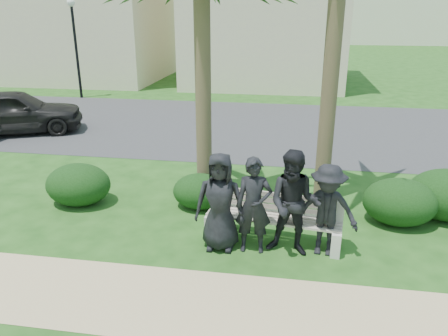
{
  "coord_description": "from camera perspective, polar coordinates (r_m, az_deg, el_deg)",
  "views": [
    {
      "loc": [
        0.68,
        -6.71,
        3.85
      ],
      "look_at": [
        -0.56,
        1.0,
        1.0
      ],
      "focal_mm": 35.0,
      "sensor_mm": 36.0,
      "label": 1
    }
  ],
  "objects": [
    {
      "name": "street_lamp",
      "position": [
        21.08,
        -18.98,
        16.59
      ],
      "size": [
        0.36,
        0.36,
        4.29
      ],
      "color": "black",
      "rests_on": "ground"
    },
    {
      "name": "park_bench",
      "position": [
        7.69,
        6.4,
        -6.99
      ],
      "size": [
        2.4,
        0.84,
        0.82
      ],
      "rotation": [
        0.0,
        0.0,
        -0.13
      ],
      "color": "#9E9184",
      "rests_on": "ground"
    },
    {
      "name": "hedge_f",
      "position": [
        9.49,
        27.18,
        -2.97
      ],
      "size": [
        1.52,
        1.26,
        0.99
      ],
      "primitive_type": "ellipsoid",
      "color": "black",
      "rests_on": "ground"
    },
    {
      "name": "man_a",
      "position": [
        7.23,
        -0.52,
        -4.47
      ],
      "size": [
        0.84,
        0.55,
        1.69
      ],
      "primitive_type": "imported",
      "rotation": [
        0.0,
        0.0,
        0.02
      ],
      "color": "black",
      "rests_on": "ground"
    },
    {
      "name": "footpath",
      "position": [
        6.27,
        1.06,
        -17.8
      ],
      "size": [
        30.0,
        1.6,
        0.01
      ],
      "primitive_type": "cube",
      "color": "tan",
      "rests_on": "ground"
    },
    {
      "name": "stucco_bldg_right",
      "position": [
        24.76,
        5.62,
        19.56
      ],
      "size": [
        8.4,
        8.4,
        7.3
      ],
      "color": "beige",
      "rests_on": "ground"
    },
    {
      "name": "asphalt_street",
      "position": [
        15.22,
        6.34,
        5.3
      ],
      "size": [
        160.0,
        8.0,
        0.01
      ],
      "primitive_type": "cube",
      "color": "#2D2D30",
      "rests_on": "ground"
    },
    {
      "name": "car_a",
      "position": [
        15.8,
        -25.79,
        6.65
      ],
      "size": [
        4.55,
        3.26,
        1.44
      ],
      "primitive_type": "imported",
      "rotation": [
        0.0,
        0.0,
        1.99
      ],
      "color": "black",
      "rests_on": "ground"
    },
    {
      "name": "man_c",
      "position": [
        7.14,
        9.16,
        -4.66
      ],
      "size": [
        0.95,
        0.79,
        1.79
      ],
      "primitive_type": "imported",
      "rotation": [
        0.0,
        0.0,
        -0.14
      ],
      "color": "black",
      "rests_on": "ground"
    },
    {
      "name": "hedge_e",
      "position": [
        8.9,
        21.99,
        -3.98
      ],
      "size": [
        1.37,
        1.13,
        0.89
      ],
      "primitive_type": "ellipsoid",
      "color": "black",
      "rests_on": "ground"
    },
    {
      "name": "ground",
      "position": [
        7.76,
        2.98,
        -9.7
      ],
      "size": [
        160.0,
        160.0,
        0.0
      ],
      "primitive_type": "plane",
      "color": "#1A4112",
      "rests_on": "ground"
    },
    {
      "name": "hedge_c",
      "position": [
        8.97,
        -2.61,
        -3.39
      ],
      "size": [
        0.87,
        0.72,
        0.57
      ],
      "primitive_type": "ellipsoid",
      "color": "black",
      "rests_on": "ground"
    },
    {
      "name": "man_d",
      "position": [
        7.27,
        13.26,
        -5.42
      ],
      "size": [
        1.08,
        0.7,
        1.57
      ],
      "primitive_type": "imported",
      "rotation": [
        0.0,
        0.0,
        -0.12
      ],
      "color": "black",
      "rests_on": "ground"
    },
    {
      "name": "man_b",
      "position": [
        7.17,
        3.9,
        -4.96
      ],
      "size": [
        0.62,
        0.43,
        1.64
      ],
      "primitive_type": "imported",
      "rotation": [
        0.0,
        0.0,
        0.06
      ],
      "color": "black",
      "rests_on": "ground"
    },
    {
      "name": "stucco_bldg_left",
      "position": [
        27.77,
        -19.02,
        18.68
      ],
      "size": [
        10.4,
        8.4,
        7.3
      ],
      "color": "beige",
      "rests_on": "ground"
    },
    {
      "name": "hedge_b",
      "position": [
        8.94,
        -3.17,
        -2.92
      ],
      "size": [
        1.11,
        0.92,
        0.72
      ],
      "primitive_type": "ellipsoid",
      "color": "black",
      "rests_on": "ground"
    },
    {
      "name": "hedge_a",
      "position": [
        9.57,
        -18.51,
        -1.92
      ],
      "size": [
        1.35,
        1.11,
        0.88
      ],
      "primitive_type": "ellipsoid",
      "color": "black",
      "rests_on": "ground"
    }
  ]
}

